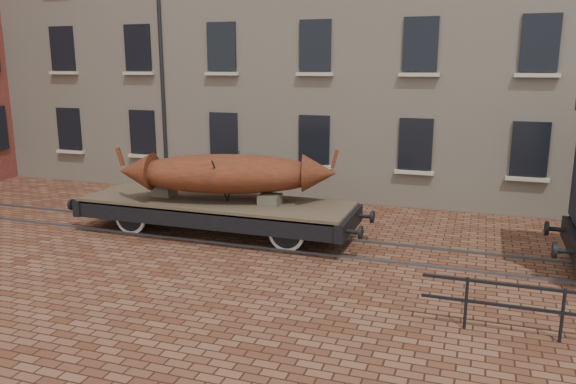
% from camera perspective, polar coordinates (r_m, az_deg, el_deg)
% --- Properties ---
extents(ground, '(90.00, 90.00, 0.00)m').
position_cam_1_polar(ground, '(14.98, 6.41, -5.79)').
color(ground, '#4C2819').
extents(warehouse_cream, '(40.00, 10.19, 14.00)m').
position_cam_1_polar(warehouse_cream, '(23.98, 19.85, 17.43)').
color(warehouse_cream, beige).
rests_on(warehouse_cream, ground).
extents(rail_track, '(30.00, 1.52, 0.06)m').
position_cam_1_polar(rail_track, '(14.97, 6.41, -5.68)').
color(rail_track, '#59595E').
rests_on(rail_track, ground).
extents(flatcar_wagon, '(8.74, 2.37, 1.32)m').
position_cam_1_polar(flatcar_wagon, '(16.02, -7.34, -1.53)').
color(flatcar_wagon, brown).
rests_on(flatcar_wagon, ground).
extents(iron_boat, '(6.11, 3.08, 1.50)m').
position_cam_1_polar(iron_boat, '(15.65, -6.25, 1.88)').
color(iron_boat, maroon).
rests_on(iron_boat, flatcar_wagon).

